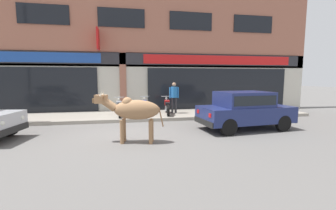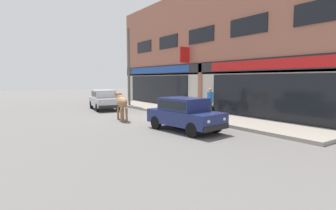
{
  "view_description": "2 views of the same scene",
  "coord_description": "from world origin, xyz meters",
  "px_view_note": "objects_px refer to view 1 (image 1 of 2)",
  "views": [
    {
      "loc": [
        0.16,
        -7.79,
        1.98
      ],
      "look_at": [
        1.8,
        1.0,
        0.9
      ],
      "focal_mm": 24.0,
      "sensor_mm": 36.0,
      "label": 1
    },
    {
      "loc": [
        13.66,
        -7.02,
        2.3
      ],
      "look_at": [
        2.02,
        1.0,
        0.88
      ],
      "focal_mm": 28.0,
      "sensor_mm": 36.0,
      "label": 2
    }
  ],
  "objects_px": {
    "cow": "(133,110)",
    "motorcycle_1": "(144,107)",
    "car_0": "(244,108)",
    "motorcycle_0": "(119,108)",
    "pedestrian": "(174,94)",
    "motorcycle_2": "(167,107)"
  },
  "relations": [
    {
      "from": "cow",
      "to": "motorcycle_1",
      "type": "height_order",
      "value": "cow"
    },
    {
      "from": "car_0",
      "to": "motorcycle_0",
      "type": "bearing_deg",
      "value": 146.8
    },
    {
      "from": "motorcycle_0",
      "to": "pedestrian",
      "type": "relative_size",
      "value": 1.13
    },
    {
      "from": "motorcycle_0",
      "to": "motorcycle_1",
      "type": "bearing_deg",
      "value": 9.27
    },
    {
      "from": "cow",
      "to": "motorcycle_0",
      "type": "bearing_deg",
      "value": 97.56
    },
    {
      "from": "motorcycle_1",
      "to": "pedestrian",
      "type": "xyz_separation_m",
      "value": [
        1.56,
        0.12,
        0.6
      ]
    },
    {
      "from": "motorcycle_0",
      "to": "motorcycle_2",
      "type": "distance_m",
      "value": 2.38
    },
    {
      "from": "car_0",
      "to": "motorcycle_2",
      "type": "bearing_deg",
      "value": 127.07
    },
    {
      "from": "car_0",
      "to": "cow",
      "type": "bearing_deg",
      "value": -166.09
    },
    {
      "from": "car_0",
      "to": "pedestrian",
      "type": "distance_m",
      "value": 4.04
    },
    {
      "from": "car_0",
      "to": "motorcycle_0",
      "type": "relative_size",
      "value": 2.06
    },
    {
      "from": "motorcycle_1",
      "to": "pedestrian",
      "type": "relative_size",
      "value": 1.13
    },
    {
      "from": "motorcycle_2",
      "to": "motorcycle_1",
      "type": "bearing_deg",
      "value": 173.62
    },
    {
      "from": "cow",
      "to": "pedestrian",
      "type": "xyz_separation_m",
      "value": [
        2.23,
        4.53,
        0.13
      ]
    },
    {
      "from": "motorcycle_1",
      "to": "motorcycle_2",
      "type": "xyz_separation_m",
      "value": [
        1.15,
        -0.13,
        0.0
      ]
    },
    {
      "from": "car_0",
      "to": "pedestrian",
      "type": "xyz_separation_m",
      "value": [
        -2.03,
        3.47,
        0.32
      ]
    },
    {
      "from": "motorcycle_2",
      "to": "pedestrian",
      "type": "distance_m",
      "value": 0.76
    },
    {
      "from": "pedestrian",
      "to": "car_0",
      "type": "bearing_deg",
      "value": -59.67
    },
    {
      "from": "motorcycle_2",
      "to": "pedestrian",
      "type": "height_order",
      "value": "pedestrian"
    },
    {
      "from": "car_0",
      "to": "motorcycle_2",
      "type": "height_order",
      "value": "car_0"
    },
    {
      "from": "car_0",
      "to": "pedestrian",
      "type": "bearing_deg",
      "value": 120.33
    },
    {
      "from": "cow",
      "to": "motorcycle_0",
      "type": "distance_m",
      "value": 4.27
    }
  ]
}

